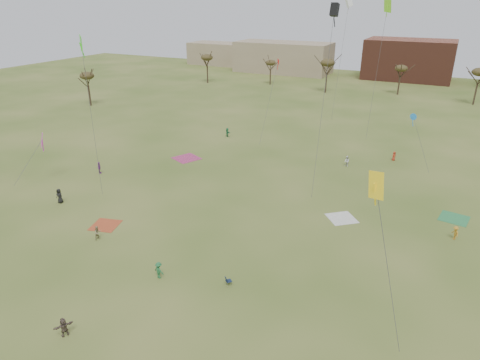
% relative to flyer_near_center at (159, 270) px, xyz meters
% --- Properties ---
extents(ground, '(260.00, 260.00, 0.00)m').
position_rel_flyer_near_center_xyz_m(ground, '(2.14, 0.34, -0.82)').
color(ground, '#3D591B').
rests_on(ground, ground).
extents(flyer_near_center, '(1.16, 0.80, 1.64)m').
position_rel_flyer_near_center_xyz_m(flyer_near_center, '(0.00, 0.00, 0.00)').
color(flyer_near_center, '#236B37').
rests_on(flyer_near_center, ground).
extents(spectator_fore_b, '(0.72, 0.84, 1.53)m').
position_rel_flyer_near_center_xyz_m(spectator_fore_b, '(-9.99, 2.68, -0.05)').
color(spectator_fore_b, '#958C5E').
rests_on(spectator_fore_b, ground).
extents(spectator_fore_c, '(1.12, 1.53, 1.60)m').
position_rel_flyer_near_center_xyz_m(spectator_fore_c, '(-2.05, -9.18, -0.02)').
color(spectator_fore_c, brown).
rests_on(spectator_fore_c, ground).
extents(flyer_mid_a, '(0.94, 0.63, 1.89)m').
position_rel_flyer_near_center_xyz_m(flyer_mid_a, '(-20.61, 7.19, 0.12)').
color(flyer_mid_a, black).
rests_on(flyer_mid_a, ground).
extents(flyer_mid_b, '(1.02, 1.13, 1.52)m').
position_rel_flyer_near_center_xyz_m(flyer_mid_b, '(24.10, 19.70, -0.06)').
color(flyer_mid_b, gold).
rests_on(flyer_mid_b, ground).
extents(spectator_mid_d, '(0.86, 1.12, 1.77)m').
position_rel_flyer_near_center_xyz_m(spectator_mid_d, '(-23.15, 16.79, 0.06)').
color(spectator_mid_d, purple).
rests_on(spectator_mid_d, ground).
extents(spectator_mid_e, '(1.01, 1.00, 1.65)m').
position_rel_flyer_near_center_xyz_m(spectator_mid_e, '(8.62, 35.86, 0.01)').
color(spectator_mid_e, white).
rests_on(spectator_mid_e, ground).
extents(flyer_far_a, '(1.55, 1.30, 1.68)m').
position_rel_flyer_near_center_xyz_m(flyer_far_a, '(-14.83, 41.05, 0.02)').
color(flyer_far_a, '#297D4B').
rests_on(flyer_far_a, ground).
extents(flyer_far_b, '(0.78, 0.85, 1.45)m').
position_rel_flyer_near_center_xyz_m(flyer_far_b, '(14.69, 41.83, -0.09)').
color(flyer_far_b, '#B9371F').
rests_on(flyer_far_b, ground).
extents(blanket_red, '(3.59, 3.59, 0.03)m').
position_rel_flyer_near_center_xyz_m(blanket_red, '(-11.44, 5.26, -0.82)').
color(blanket_red, '#BD4B25').
rests_on(blanket_red, ground).
extents(blanket_cream, '(4.27, 4.27, 0.03)m').
position_rel_flyer_near_center_xyz_m(blanket_cream, '(12.18, 18.93, -0.82)').
color(blanket_cream, white).
rests_on(blanket_cream, ground).
extents(blanket_plum, '(4.92, 4.92, 0.03)m').
position_rel_flyer_near_center_xyz_m(blanket_plum, '(-15.25, 27.87, -0.82)').
color(blanket_plum, '#B6386C').
rests_on(blanket_plum, ground).
extents(blanket_olive, '(3.52, 3.52, 0.03)m').
position_rel_flyer_near_center_xyz_m(blanket_olive, '(23.96, 24.80, -0.82)').
color(blanket_olive, '#32894A').
rests_on(blanket_olive, ground).
extents(camp_chair_center, '(0.73, 0.74, 0.87)m').
position_rel_flyer_near_center_xyz_m(camp_chair_center, '(6.20, 1.93, -0.56)').
color(camp_chair_center, '#15233B').
rests_on(camp_chair_center, ground).
extents(kites_aloft, '(62.65, 77.45, 24.12)m').
position_rel_flyer_near_center_xyz_m(kites_aloft, '(1.95, 35.94, 18.68)').
color(kites_aloft, red).
rests_on(kites_aloft, ground).
extents(tree_line, '(117.44, 49.32, 8.91)m').
position_rel_flyer_near_center_xyz_m(tree_line, '(-0.70, 79.47, 6.27)').
color(tree_line, '#3A2B1E').
rests_on(tree_line, ground).
extents(building_tan, '(32.00, 14.00, 10.00)m').
position_rel_flyer_near_center_xyz_m(building_tan, '(-32.86, 115.34, 4.18)').
color(building_tan, '#937F60').
rests_on(building_tan, ground).
extents(building_brick, '(26.00, 16.00, 12.00)m').
position_rel_flyer_near_center_xyz_m(building_brick, '(7.14, 120.34, 5.18)').
color(building_brick, brown).
rests_on(building_brick, ground).
extents(building_tan_west, '(20.00, 12.00, 8.00)m').
position_rel_flyer_near_center_xyz_m(building_tan_west, '(-62.86, 122.34, 3.18)').
color(building_tan_west, '#937F60').
rests_on(building_tan_west, ground).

